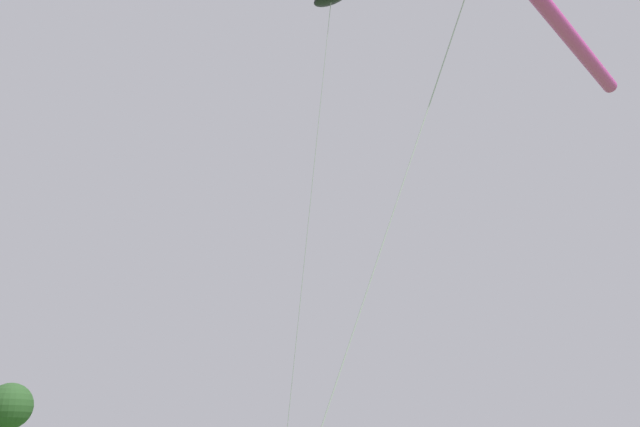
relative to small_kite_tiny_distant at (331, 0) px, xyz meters
name	(u,v)px	position (x,y,z in m)	size (l,w,h in m)	color
small_kite_tiny_distant	(331,0)	(0.00, 0.00, 0.00)	(1.76, 3.60, 14.68)	black
tree_broad_distant	(10,406)	(19.57, 52.71, -9.65)	(4.18, 4.18, 6.82)	#513823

